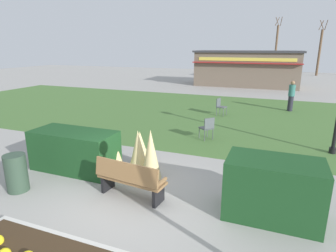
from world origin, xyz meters
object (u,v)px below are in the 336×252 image
cafe_chair_east (220,105)px  tree_left_bg (276,48)px  tree_center_bg (319,52)px  cafe_chair_west (208,127)px  parked_car_west_slot (219,70)px  food_kiosk (247,68)px  person_strolling (291,96)px  trash_bin (16,173)px  park_bench (130,179)px

cafe_chair_east → tree_left_bg: (1.88, 28.83, 2.80)m
tree_center_bg → cafe_chair_west: bearing=-102.5°
parked_car_west_slot → cafe_chair_west: bearing=-79.4°
food_kiosk → tree_left_bg: bearing=83.0°
cafe_chair_east → parked_car_west_slot: size_ratio=0.21×
cafe_chair_west → person_strolling: (3.10, 6.71, 0.33)m
person_strolling → parked_car_west_slot: (-7.84, 18.65, -0.22)m
cafe_chair_west → parked_car_west_slot: 25.80m
trash_bin → person_strolling: size_ratio=0.56×
cafe_chair_east → person_strolling: 4.25m
cafe_chair_east → tree_left_bg: 29.03m
park_bench → tree_center_bg: (7.29, 34.84, 2.44)m
cafe_chair_west → cafe_chair_east: same height
trash_bin → food_kiosk: food_kiosk is taller
tree_left_bg → tree_center_bg: (5.12, -3.21, -0.41)m
trash_bin → cafe_chair_west: bearing=58.7°
food_kiosk → person_strolling: size_ratio=5.50×
park_bench → cafe_chair_east: park_bench is taller
cafe_chair_west → tree_center_bg: (6.64, 29.88, 2.39)m
park_bench → person_strolling: size_ratio=1.03×
food_kiosk → tree_center_bg: 14.87m
cafe_chair_east → person_strolling: person_strolling is taller
cafe_chair_west → tree_left_bg: 33.25m
food_kiosk → cafe_chair_east: 12.68m
tree_center_bg → cafe_chair_east: bearing=-105.3°
park_bench → parked_car_west_slot: size_ratio=0.42×
trash_bin → cafe_chair_west: size_ratio=1.07×
trash_bin → parked_car_west_slot: size_ratio=0.23×
cafe_chair_east → trash_bin: bearing=-107.3°
park_bench → trash_bin: bearing=-165.8°
cafe_chair_west → tree_center_bg: tree_center_bg is taller
tree_left_bg → person_strolling: bearing=-86.6°
parked_car_west_slot → tree_center_bg: 12.46m
person_strolling → tree_left_bg: (-1.58, 26.39, 2.46)m
food_kiosk → parked_car_west_slot: (-4.26, 8.46, -0.95)m
person_strolling → parked_car_west_slot: size_ratio=0.40×
person_strolling → parked_car_west_slot: bearing=7.5°
park_bench → tree_left_bg: bearing=86.7°
park_bench → tree_left_bg: size_ratio=0.24×
parked_car_west_slot → tree_left_bg: size_ratio=0.57×
cafe_chair_east → tree_center_bg: (7.00, 25.62, 2.39)m
trash_bin → cafe_chair_west: (3.45, 5.66, 0.05)m
park_bench → person_strolling: person_strolling is taller
food_kiosk → cafe_chair_west: (0.49, -16.90, -1.06)m
trash_bin → food_kiosk: size_ratio=0.10×
park_bench → tree_center_bg: bearing=78.2°
cafe_chair_east → park_bench: bearing=-91.8°
person_strolling → tree_center_bg: (3.54, 23.17, 2.06)m
person_strolling → cafe_chair_east: bearing=109.9°
food_kiosk → parked_car_west_slot: 9.52m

